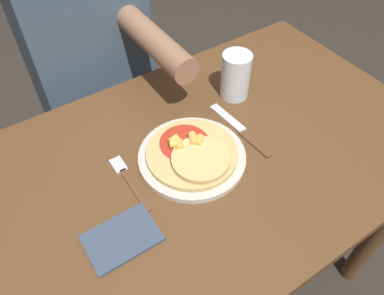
% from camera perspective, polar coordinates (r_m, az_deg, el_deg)
% --- Properties ---
extents(ground_plane, '(8.00, 8.00, 0.00)m').
position_cam_1_polar(ground_plane, '(1.57, 1.67, -19.69)').
color(ground_plane, '#2D2823').
extents(dining_table, '(1.12, 0.71, 0.78)m').
position_cam_1_polar(dining_table, '(1.00, 2.47, -5.80)').
color(dining_table, brown).
rests_on(dining_table, ground_plane).
extents(plate, '(0.25, 0.25, 0.01)m').
position_cam_1_polar(plate, '(0.88, 0.00, -1.44)').
color(plate, beige).
rests_on(plate, dining_table).
extents(pizza, '(0.21, 0.21, 0.04)m').
position_cam_1_polar(pizza, '(0.86, 0.14, -0.86)').
color(pizza, tan).
rests_on(pizza, plate).
extents(fork, '(0.03, 0.18, 0.00)m').
position_cam_1_polar(fork, '(0.85, -9.63, -4.86)').
color(fork, brown).
rests_on(fork, dining_table).
extents(knife, '(0.03, 0.22, 0.00)m').
position_cam_1_polar(knife, '(0.95, 7.45, 2.64)').
color(knife, brown).
rests_on(knife, dining_table).
extents(drinking_glass, '(0.08, 0.08, 0.13)m').
position_cam_1_polar(drinking_glass, '(1.01, 6.66, 10.83)').
color(drinking_glass, silver).
rests_on(drinking_glass, dining_table).
extents(napkin, '(0.14, 0.10, 0.01)m').
position_cam_1_polar(napkin, '(0.77, -10.63, -13.40)').
color(napkin, '#38475B').
rests_on(napkin, dining_table).
extents(person_diner, '(0.35, 0.52, 1.25)m').
position_cam_1_polar(person_diner, '(1.27, -14.95, 11.89)').
color(person_diner, '#2D2D38').
rests_on(person_diner, ground_plane).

